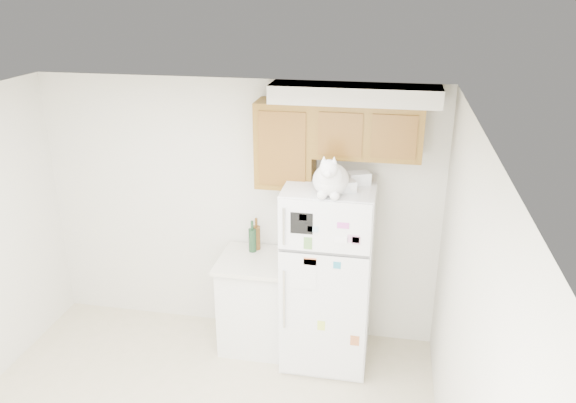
% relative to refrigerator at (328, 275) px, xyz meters
% --- Properties ---
extents(room_shell, '(3.84, 4.04, 2.52)m').
position_rel_refrigerator_xyz_m(room_shell, '(-0.80, -1.36, 0.82)').
color(room_shell, beige).
rests_on(room_shell, ground_plane).
extents(refrigerator, '(0.76, 0.78, 1.70)m').
position_rel_refrigerator_xyz_m(refrigerator, '(0.00, 0.00, 0.00)').
color(refrigerator, white).
rests_on(refrigerator, ground_plane).
extents(base_counter, '(0.64, 0.64, 0.92)m').
position_rel_refrigerator_xyz_m(base_counter, '(-0.69, 0.07, -0.39)').
color(base_counter, white).
rests_on(base_counter, ground_plane).
extents(cat, '(0.35, 0.52, 0.37)m').
position_rel_refrigerator_xyz_m(cat, '(0.03, -0.23, 0.99)').
color(cat, white).
rests_on(cat, refrigerator).
extents(storage_box_back, '(0.22, 0.19, 0.10)m').
position_rel_refrigerator_xyz_m(storage_box_back, '(0.23, 0.08, 0.90)').
color(storage_box_back, white).
rests_on(storage_box_back, refrigerator).
extents(storage_box_front, '(0.18, 0.16, 0.09)m').
position_rel_refrigerator_xyz_m(storage_box_front, '(0.14, -0.12, 0.89)').
color(storage_box_front, white).
rests_on(storage_box_front, refrigerator).
extents(bottle_green, '(0.07, 0.07, 0.31)m').
position_rel_refrigerator_xyz_m(bottle_green, '(-0.74, 0.21, 0.22)').
color(bottle_green, '#19381E').
rests_on(bottle_green, base_counter).
extents(bottle_amber, '(0.07, 0.07, 0.32)m').
position_rel_refrigerator_xyz_m(bottle_amber, '(-0.71, 0.26, 0.23)').
color(bottle_amber, '#593814').
rests_on(bottle_amber, base_counter).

